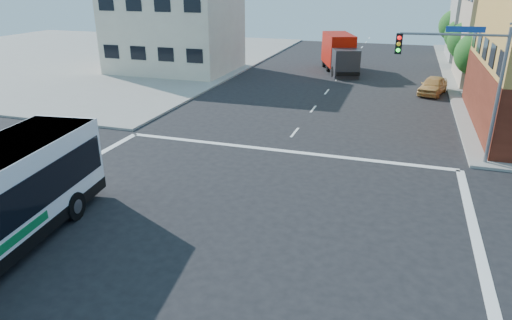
% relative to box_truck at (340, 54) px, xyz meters
% --- Properties ---
extents(ground, '(120.00, 120.00, 0.00)m').
position_rel_box_truck_xyz_m(ground, '(0.41, -34.70, -1.85)').
color(ground, black).
rests_on(ground, ground).
extents(sidewalk_nw, '(50.00, 50.00, 0.15)m').
position_rel_box_truck_xyz_m(sidewalk_nw, '(-34.59, 0.30, -1.77)').
color(sidewalk_nw, gray).
rests_on(sidewalk_nw, ground).
extents(building_east_far, '(12.06, 10.06, 10.00)m').
position_rel_box_truck_xyz_m(building_east_far, '(17.39, 13.27, 3.16)').
color(building_east_far, gray).
rests_on(building_east_far, ground).
extents(building_west, '(12.06, 10.06, 8.00)m').
position_rel_box_truck_xyz_m(building_west, '(-16.61, -4.72, 2.16)').
color(building_west, beige).
rests_on(building_west, ground).
extents(signal_mast_ne, '(7.91, 1.13, 8.07)m').
position_rel_box_truck_xyz_m(signal_mast_ne, '(9.49, -24.09, 3.13)').
color(signal_mast_ne, slate).
rests_on(signal_mast_ne, ground).
extents(street_tree_a, '(3.60, 3.60, 5.53)m').
position_rel_box_truck_xyz_m(street_tree_a, '(12.31, -6.78, 1.74)').
color(street_tree_a, '#352213').
rests_on(street_tree_a, ground).
extents(street_tree_b, '(3.80, 3.80, 5.79)m').
position_rel_box_truck_xyz_m(street_tree_b, '(12.31, 1.22, 1.90)').
color(street_tree_b, '#352213').
rests_on(street_tree_b, ground).
extents(street_tree_c, '(3.40, 3.40, 5.29)m').
position_rel_box_truck_xyz_m(street_tree_c, '(12.31, 9.22, 1.61)').
color(street_tree_c, '#352213').
rests_on(street_tree_c, ground).
extents(street_tree_d, '(4.00, 4.00, 6.03)m').
position_rel_box_truck_xyz_m(street_tree_d, '(12.31, 17.22, 2.03)').
color(street_tree_d, '#352213').
rests_on(street_tree_d, ground).
extents(box_truck, '(5.12, 8.80, 3.81)m').
position_rel_box_truck_xyz_m(box_truck, '(0.00, 0.00, 0.00)').
color(box_truck, '#242429').
rests_on(box_truck, ground).
extents(parked_car, '(2.83, 4.68, 1.49)m').
position_rel_box_truck_xyz_m(parked_car, '(9.09, -7.79, -1.10)').
color(parked_car, '#DBA354').
rests_on(parked_car, ground).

